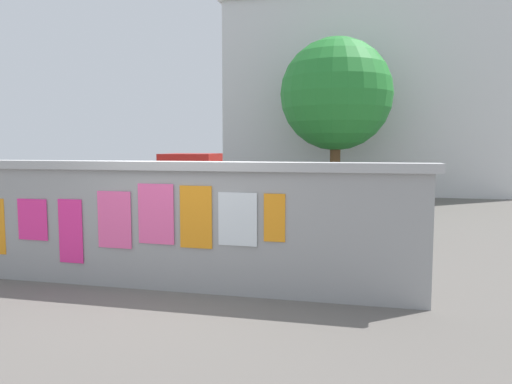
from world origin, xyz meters
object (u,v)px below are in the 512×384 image
person_walking (357,203)px  person_bystander (380,193)px  auto_rickshaw_truck (233,194)px  bicycle_near (285,244)px  motorcycle (77,231)px  tree_roadside (336,95)px

person_walking → person_bystander: 2.20m
auto_rickshaw_truck → bicycle_near: auto_rickshaw_truck is taller
bicycle_near → auto_rickshaw_truck: bearing=121.2°
motorcycle → auto_rickshaw_truck: bearing=56.6°
auto_rickshaw_truck → person_walking: auto_rickshaw_truck is taller
auto_rickshaw_truck → motorcycle: bearing=-123.4°
auto_rickshaw_truck → person_walking: size_ratio=2.30×
auto_rickshaw_truck → motorcycle: (-2.07, -3.14, -0.44)m
motorcycle → person_walking: 5.16m
auto_rickshaw_truck → tree_roadside: 7.92m
motorcycle → person_bystander: size_ratio=1.17×
auto_rickshaw_truck → person_bystander: bearing=2.3°
person_bystander → auto_rickshaw_truck: bearing=-177.7°
auto_rickshaw_truck → tree_roadside: bearing=75.0°
person_walking → bicycle_near: bearing=-141.2°
person_walking → person_bystander: same height
bicycle_near → tree_roadside: 10.62m
auto_rickshaw_truck → bicycle_near: bearing=-58.8°
motorcycle → tree_roadside: bearing=68.7°
bicycle_near → tree_roadside: size_ratio=0.28×
bicycle_near → person_walking: size_ratio=1.03×
bicycle_near → person_bystander: 3.52m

